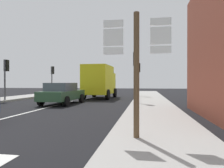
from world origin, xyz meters
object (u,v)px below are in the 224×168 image
Objects in this scene: delivery_truck at (100,81)px; traffic_light_near_left at (6,71)px; traffic_light_far_left at (52,74)px; sedan_far at (62,93)px; traffic_light_far_right at (139,72)px; route_sign_post at (136,65)px; traffic_light_near_right at (135,66)px.

traffic_light_near_left reaches higher than delivery_truck.
traffic_light_far_left is at bearing 90.00° from traffic_light_near_left.
traffic_light_far_left is (-6.57, 3.83, 0.87)m from delivery_truck.
traffic_light_far_right reaches higher than sedan_far.
traffic_light_far_right reaches higher than traffic_light_far_left.
traffic_light_far_right reaches higher than route_sign_post.
sedan_far is 1.33× the size of route_sign_post.
delivery_truck is 6.31m from traffic_light_near_right.
delivery_truck is 14.51m from route_sign_post.
traffic_light_far_left is 1.03× the size of traffic_light_near_left.
delivery_truck is 1.49× the size of traffic_light_far_left.
route_sign_post reaches higher than delivery_truck.
traffic_light_far_left is at bearing 118.91° from sedan_far.
sedan_far is at bearing -124.11° from traffic_light_far_right.
traffic_light_far_right is at bearing 90.00° from traffic_light_near_right.
traffic_light_near_right reaches higher than route_sign_post.
delivery_truck is 1.44× the size of traffic_light_near_right.
route_sign_post is at bearing -73.80° from delivery_truck.
traffic_light_near_right is 1.02× the size of traffic_light_far_right.
traffic_light_near_right is at bearing -90.00° from traffic_light_far_right.
route_sign_post is 0.93× the size of traffic_light_far_right.
traffic_light_far_left is 0.96× the size of traffic_light_near_right.
route_sign_post is 14.32m from traffic_light_near_left.
delivery_truck is 7.92m from traffic_light_near_left.
route_sign_post reaches higher than sedan_far.
sedan_far is 1.24× the size of traffic_light_far_right.
traffic_light_near_right reaches higher than traffic_light_near_left.
traffic_light_near_left is at bearing -90.00° from traffic_light_far_left.
sedan_far is 5.76m from delivery_truck.
sedan_far is at bearing -104.35° from delivery_truck.
sedan_far is at bearing -61.09° from traffic_light_far_left.
traffic_light_near_right is at bearing -41.25° from traffic_light_far_left.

